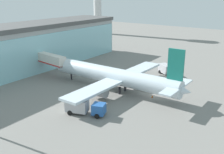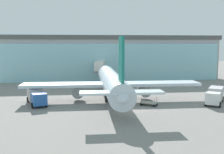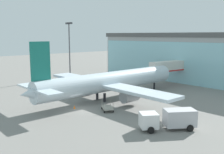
% 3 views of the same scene
% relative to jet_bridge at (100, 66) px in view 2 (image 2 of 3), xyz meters
% --- Properties ---
extents(ground, '(240.00, 240.00, 0.00)m').
position_rel_jet_bridge_xyz_m(ground, '(3.39, -29.14, -4.55)').
color(ground, gray).
extents(terminal_building, '(64.27, 16.66, 12.87)m').
position_rel_jet_bridge_xyz_m(terminal_building, '(3.40, 10.78, 1.88)').
color(terminal_building, '#A0A0A0').
rests_on(terminal_building, ground).
extents(jet_bridge, '(3.45, 12.07, 5.94)m').
position_rel_jet_bridge_xyz_m(jet_bridge, '(0.00, 0.00, 0.00)').
color(jet_bridge, silver).
rests_on(jet_bridge, ground).
extents(airplane, '(32.28, 35.70, 11.32)m').
position_rel_jet_bridge_xyz_m(airplane, '(1.30, -20.76, -1.17)').
color(airplane, silver).
rests_on(airplane, ground).
extents(catering_truck, '(4.70, 7.60, 2.65)m').
position_rel_jet_bridge_xyz_m(catering_truck, '(-11.91, -23.38, -3.09)').
color(catering_truck, '#2659A5').
rests_on(catering_truck, ground).
extents(fuel_truck, '(5.79, 7.33, 2.65)m').
position_rel_jet_bridge_xyz_m(fuel_truck, '(19.19, -25.22, -3.09)').
color(fuel_truck, silver).
rests_on(fuel_truck, ground).
extents(baggage_cart, '(3.22, 2.74, 1.50)m').
position_rel_jet_bridge_xyz_m(baggage_cart, '(7.29, -26.01, -4.05)').
color(baggage_cart, '#9E998C').
rests_on(baggage_cart, ground).
extents(safety_cone_nose, '(0.36, 0.36, 0.55)m').
position_rel_jet_bridge_xyz_m(safety_cone_nose, '(2.73, -29.47, -4.28)').
color(safety_cone_nose, orange).
rests_on(safety_cone_nose, ground).
extents(safety_cone_wingtip, '(0.36, 0.36, 0.55)m').
position_rel_jet_bridge_xyz_m(safety_cone_wingtip, '(-11.24, -21.65, -4.28)').
color(safety_cone_wingtip, orange).
rests_on(safety_cone_wingtip, ground).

